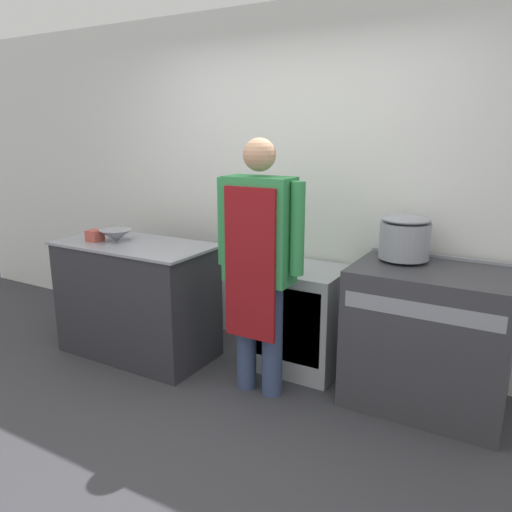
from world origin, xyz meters
TOP-DOWN VIEW (x-y plane):
  - ground_plane at (0.00, 0.00)m, footprint 14.00×14.00m
  - wall_back at (0.00, 1.64)m, footprint 8.00×0.05m
  - prep_counter at (-1.02, 0.88)m, footprint 1.27×0.65m
  - stove at (1.16, 1.23)m, footprint 0.99×0.67m
  - fridge_unit at (0.23, 1.31)m, footprint 0.62×0.56m
  - person_cook at (0.13, 0.83)m, footprint 0.63×0.24m
  - mixing_bowl at (-1.19, 0.86)m, footprint 0.26×0.26m
  - plastic_tub at (-1.34, 0.78)m, footprint 0.11×0.11m
  - stock_pot at (0.94, 1.35)m, footprint 0.33×0.33m

SIDE VIEW (x-z plane):
  - ground_plane at x=0.00m, z-range 0.00..0.00m
  - fridge_unit at x=0.23m, z-range 0.00..0.79m
  - prep_counter at x=-1.02m, z-range 0.00..0.92m
  - stove at x=1.16m, z-range -0.01..0.94m
  - plastic_tub at x=-1.34m, z-range 0.92..1.01m
  - mixing_bowl at x=-1.19m, z-range 0.92..1.01m
  - person_cook at x=0.13m, z-range 0.12..1.85m
  - stock_pot at x=0.94m, z-range 0.95..1.24m
  - wall_back at x=0.00m, z-range 0.00..2.70m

